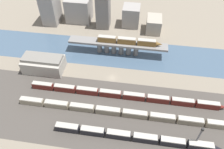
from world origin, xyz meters
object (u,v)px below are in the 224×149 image
signal_tower (199,137)px  train_yard_far (124,95)px  train_yard_near (135,137)px  warehouse_building (44,64)px  train_yard_mid (124,113)px  train_on_bridge (129,41)px

signal_tower → train_yard_far: bearing=146.9°
train_yard_near → warehouse_building: bearing=146.3°
train_yard_far → signal_tower: 39.99m
train_yard_near → signal_tower: size_ratio=5.69×
train_yard_mid → train_yard_far: size_ratio=1.06×
train_yard_mid → warehouse_building: warehouse_building is taller
train_yard_near → train_yard_far: size_ratio=0.73×
train_yard_mid → signal_tower: size_ratio=8.32×
signal_tower → train_yard_near: bearing=-177.3°
train_yard_near → signal_tower: 26.55m
train_yard_mid → warehouse_building: bearing=153.2°
train_yard_near → train_yard_far: 24.00m
train_yard_near → train_yard_far: (-7.16, 22.90, 0.02)m
train_yard_mid → signal_tower: 34.18m
train_yard_far → signal_tower: signal_tower is taller
train_yard_far → warehouse_building: size_ratio=4.40×
train_on_bridge → train_yard_near: train_on_bridge is taller
train_yard_near → train_yard_far: bearing=107.4°
train_on_bridge → signal_tower: 67.48m
train_yard_far → train_on_bridge: bearing=92.4°
train_on_bridge → signal_tower: size_ratio=3.06×
train_on_bridge → train_yard_mid: train_on_bridge is taller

